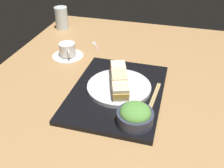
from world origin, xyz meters
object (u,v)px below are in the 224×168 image
object	(u,v)px
teaspoon	(94,43)
sandwich_middle	(119,79)
sandwich_far	(118,71)
salad_bowl	(135,115)
drinking_glass	(62,18)
sandwich_plate	(119,87)
coffee_cup	(67,51)
sandwich_near	(120,90)
chopsticks_pair	(154,98)

from	to	relation	value
teaspoon	sandwich_middle	bearing A→B (deg)	-149.17
sandwich_far	salad_bowl	size ratio (longest dim) A/B	0.86
drinking_glass	sandwich_plate	bearing A→B (deg)	-138.09
coffee_cup	salad_bowl	bearing A→B (deg)	-134.06
salad_bowl	teaspoon	xyz separation A→B (cm)	(53.91, 31.56, -4.37)
salad_bowl	drinking_glass	size ratio (longest dim) A/B	0.93
sandwich_near	sandwich_far	bearing A→B (deg)	17.31
coffee_cup	teaspoon	size ratio (longest dim) A/B	1.65
salad_bowl	drinking_glass	bearing A→B (deg)	39.20
salad_bowl	teaspoon	bearing A→B (deg)	30.34
chopsticks_pair	drinking_glass	size ratio (longest dim) A/B	1.48
chopsticks_pair	sandwich_middle	bearing A→B (deg)	78.91
sandwich_middle	chopsticks_pair	size ratio (longest dim) A/B	0.52
salad_bowl	coffee_cup	bearing A→B (deg)	45.94
drinking_glass	sandwich_far	bearing A→B (deg)	-135.86
sandwich_plate	chopsticks_pair	xyz separation A→B (cm)	(-2.61, -13.33, -0.39)
chopsticks_pair	drinking_glass	distance (cm)	80.82
chopsticks_pair	teaspoon	distance (cm)	53.61
sandwich_far	coffee_cup	world-z (taller)	sandwich_far
salad_bowl	drinking_glass	world-z (taller)	drinking_glass
drinking_glass	sandwich_middle	bearing A→B (deg)	-138.09
sandwich_far	teaspoon	distance (cm)	38.13
salad_bowl	drinking_glass	xyz separation A→B (cm)	(68.21, 55.63, 1.47)
sandwich_near	salad_bowl	size ratio (longest dim) A/B	0.85
sandwich_plate	chopsticks_pair	size ratio (longest dim) A/B	1.29
coffee_cup	chopsticks_pair	bearing A→B (deg)	-119.01
chopsticks_pair	drinking_glass	world-z (taller)	drinking_glass
sandwich_middle	drinking_glass	bearing A→B (deg)	41.91
sandwich_plate	sandwich_near	distance (cm)	6.71
chopsticks_pair	coffee_cup	xyz separation A→B (cm)	(23.99, 43.26, 0.66)
chopsticks_pair	coffee_cup	size ratio (longest dim) A/B	1.27
sandwich_plate	sandwich_near	bearing A→B (deg)	-162.69
coffee_cup	sandwich_near	bearing A→B (deg)	-130.51
sandwich_plate	sandwich_middle	world-z (taller)	sandwich_middle
salad_bowl	teaspoon	distance (cm)	62.62
sandwich_near	drinking_glass	distance (cm)	74.94
sandwich_far	salad_bowl	world-z (taller)	salad_bowl
sandwich_middle	coffee_cup	size ratio (longest dim) A/B	0.66
sandwich_far	coffee_cup	distance (cm)	32.35
teaspoon	salad_bowl	bearing A→B (deg)	-149.66
sandwich_plate	coffee_cup	distance (cm)	36.78
sandwich_near	chopsticks_pair	xyz separation A→B (cm)	(3.10, -11.55, -3.43)
sandwich_middle	chopsticks_pair	distance (cm)	14.09
sandwich_near	teaspoon	distance (cm)	49.65
sandwich_near	sandwich_far	xyz separation A→B (cm)	(11.43, 3.56, 0.28)
sandwich_near	sandwich_middle	size ratio (longest dim) A/B	1.03
salad_bowl	sandwich_plate	bearing A→B (deg)	29.23
salad_bowl	teaspoon	world-z (taller)	salad_bowl
sandwich_plate	sandwich_far	distance (cm)	6.85
sandwich_near	salad_bowl	distance (cm)	13.15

